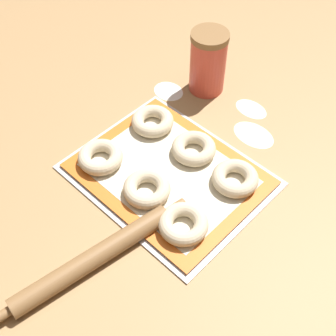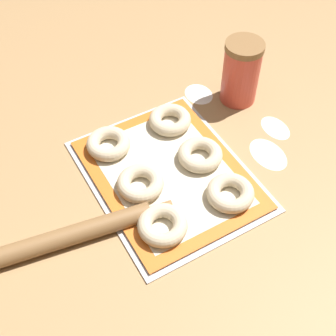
{
  "view_description": "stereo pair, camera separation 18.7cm",
  "coord_description": "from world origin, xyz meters",
  "px_view_note": "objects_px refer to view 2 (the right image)",
  "views": [
    {
      "loc": [
        0.46,
        -0.48,
        0.83
      ],
      "look_at": [
        -0.0,
        -0.01,
        0.03
      ],
      "focal_mm": 50.0,
      "sensor_mm": 36.0,
      "label": 1
    },
    {
      "loc": [
        0.57,
        -0.34,
        0.83
      ],
      "look_at": [
        -0.0,
        -0.01,
        0.03
      ],
      "focal_mm": 50.0,
      "sensor_mm": 36.0,
      "label": 2
    }
  ],
  "objects_px": {
    "bagel_front_right": "(163,225)",
    "rolling_pin": "(68,236)",
    "bagel_back_left": "(170,120)",
    "bagel_back_center": "(200,155)",
    "flour_canister": "(241,72)",
    "bagel_back_right": "(230,193)",
    "bagel_front_center": "(140,183)",
    "baking_tray": "(168,174)",
    "bagel_front_left": "(108,144)"
  },
  "relations": [
    {
      "from": "bagel_back_center",
      "to": "baking_tray",
      "type": "bearing_deg",
      "value": -92.07
    },
    {
      "from": "flour_canister",
      "to": "rolling_pin",
      "type": "relative_size",
      "value": 0.38
    },
    {
      "from": "bagel_back_right",
      "to": "rolling_pin",
      "type": "relative_size",
      "value": 0.23
    },
    {
      "from": "rolling_pin",
      "to": "bagel_back_center",
      "type": "bearing_deg",
      "value": 97.74
    },
    {
      "from": "bagel_front_center",
      "to": "rolling_pin",
      "type": "xyz_separation_m",
      "value": [
        0.04,
        -0.19,
        -0.01
      ]
    },
    {
      "from": "bagel_front_center",
      "to": "bagel_back_right",
      "type": "xyz_separation_m",
      "value": [
        0.12,
        0.15,
        0.0
      ]
    },
    {
      "from": "bagel_front_left",
      "to": "bagel_back_center",
      "type": "relative_size",
      "value": 1.0
    },
    {
      "from": "bagel_back_center",
      "to": "flour_canister",
      "type": "relative_size",
      "value": 0.61
    },
    {
      "from": "baking_tray",
      "to": "bagel_front_center",
      "type": "bearing_deg",
      "value": -84.27
    },
    {
      "from": "bagel_front_right",
      "to": "bagel_back_center",
      "type": "bearing_deg",
      "value": 125.95
    },
    {
      "from": "bagel_back_right",
      "to": "rolling_pin",
      "type": "bearing_deg",
      "value": -102.66
    },
    {
      "from": "bagel_front_center",
      "to": "bagel_back_center",
      "type": "height_order",
      "value": "same"
    },
    {
      "from": "bagel_front_left",
      "to": "flour_canister",
      "type": "height_order",
      "value": "flour_canister"
    },
    {
      "from": "bagel_front_right",
      "to": "bagel_back_left",
      "type": "distance_m",
      "value": 0.3
    },
    {
      "from": "bagel_front_right",
      "to": "rolling_pin",
      "type": "relative_size",
      "value": 0.23
    },
    {
      "from": "bagel_back_left",
      "to": "bagel_back_center",
      "type": "bearing_deg",
      "value": 1.33
    },
    {
      "from": "baking_tray",
      "to": "flour_canister",
      "type": "bearing_deg",
      "value": 115.28
    },
    {
      "from": "bagel_back_left",
      "to": "baking_tray",
      "type": "bearing_deg",
      "value": -31.72
    },
    {
      "from": "bagel_front_center",
      "to": "bagel_front_left",
      "type": "bearing_deg",
      "value": -175.86
    },
    {
      "from": "bagel_back_left",
      "to": "flour_canister",
      "type": "xyz_separation_m",
      "value": [
        -0.01,
        0.21,
        0.06
      ]
    },
    {
      "from": "bagel_front_left",
      "to": "bagel_back_left",
      "type": "height_order",
      "value": "same"
    },
    {
      "from": "flour_canister",
      "to": "bagel_back_left",
      "type": "bearing_deg",
      "value": -88.19
    },
    {
      "from": "flour_canister",
      "to": "rolling_pin",
      "type": "distance_m",
      "value": 0.58
    },
    {
      "from": "baking_tray",
      "to": "bagel_back_left",
      "type": "xyz_separation_m",
      "value": [
        -0.13,
        0.08,
        0.02
      ]
    },
    {
      "from": "bagel_back_left",
      "to": "rolling_pin",
      "type": "bearing_deg",
      "value": -62.22
    },
    {
      "from": "bagel_front_left",
      "to": "flour_canister",
      "type": "distance_m",
      "value": 0.38
    },
    {
      "from": "bagel_back_center",
      "to": "flour_canister",
      "type": "xyz_separation_m",
      "value": [
        -0.14,
        0.21,
        0.06
      ]
    },
    {
      "from": "bagel_front_right",
      "to": "flour_canister",
      "type": "height_order",
      "value": "flour_canister"
    },
    {
      "from": "bagel_back_center",
      "to": "bagel_front_right",
      "type": "bearing_deg",
      "value": -54.05
    },
    {
      "from": "baking_tray",
      "to": "rolling_pin",
      "type": "bearing_deg",
      "value": -79.19
    },
    {
      "from": "bagel_front_left",
      "to": "bagel_back_center",
      "type": "height_order",
      "value": "same"
    },
    {
      "from": "bagel_front_left",
      "to": "bagel_back_center",
      "type": "xyz_separation_m",
      "value": [
        0.14,
        0.17,
        0.0
      ]
    },
    {
      "from": "bagel_back_center",
      "to": "rolling_pin",
      "type": "xyz_separation_m",
      "value": [
        0.05,
        -0.34,
        -0.01
      ]
    },
    {
      "from": "bagel_back_center",
      "to": "bagel_back_right",
      "type": "distance_m",
      "value": 0.12
    },
    {
      "from": "bagel_front_right",
      "to": "bagel_back_left",
      "type": "bearing_deg",
      "value": 147.06
    },
    {
      "from": "bagel_back_center",
      "to": "rolling_pin",
      "type": "distance_m",
      "value": 0.35
    },
    {
      "from": "bagel_front_left",
      "to": "flour_canister",
      "type": "relative_size",
      "value": 0.61
    },
    {
      "from": "baking_tray",
      "to": "bagel_front_left",
      "type": "distance_m",
      "value": 0.16
    },
    {
      "from": "bagel_front_right",
      "to": "bagel_back_right",
      "type": "relative_size",
      "value": 1.0
    },
    {
      "from": "bagel_front_left",
      "to": "bagel_front_center",
      "type": "distance_m",
      "value": 0.14
    },
    {
      "from": "baking_tray",
      "to": "bagel_back_left",
      "type": "relative_size",
      "value": 4.07
    },
    {
      "from": "rolling_pin",
      "to": "baking_tray",
      "type": "bearing_deg",
      "value": 100.81
    },
    {
      "from": "baking_tray",
      "to": "bagel_back_right",
      "type": "xyz_separation_m",
      "value": [
        0.13,
        0.08,
        0.02
      ]
    },
    {
      "from": "bagel_front_left",
      "to": "baking_tray",
      "type": "bearing_deg",
      "value": 32.13
    },
    {
      "from": "bagel_front_right",
      "to": "bagel_back_center",
      "type": "distance_m",
      "value": 0.21
    },
    {
      "from": "bagel_back_left",
      "to": "bagel_front_right",
      "type": "bearing_deg",
      "value": -32.94
    },
    {
      "from": "bagel_back_left",
      "to": "bagel_back_right",
      "type": "distance_m",
      "value": 0.26
    },
    {
      "from": "bagel_front_right",
      "to": "rolling_pin",
      "type": "xyz_separation_m",
      "value": [
        -0.07,
        -0.18,
        -0.01
      ]
    },
    {
      "from": "baking_tray",
      "to": "bagel_back_center",
      "type": "relative_size",
      "value": 4.07
    },
    {
      "from": "flour_canister",
      "to": "bagel_front_right",
      "type": "bearing_deg",
      "value": -55.03
    }
  ]
}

